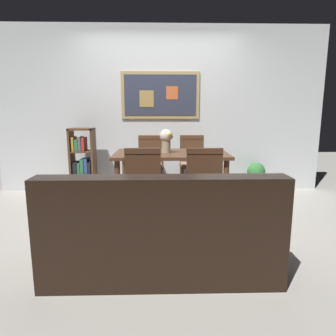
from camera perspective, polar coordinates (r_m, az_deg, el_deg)
name	(u,v)px	position (r m, az deg, el deg)	size (l,w,h in m)	color
ground_plane	(161,220)	(3.69, -1.32, -9.76)	(12.00, 12.00, 0.00)	#B7B2A8
wall_back_with_painting	(160,110)	(4.90, -1.46, 10.88)	(5.20, 0.14, 2.60)	silver
dining_table	(171,160)	(4.05, 0.57, 1.60)	(1.50, 0.90, 0.74)	brown
dining_chair_near_right	(203,181)	(3.33, 6.62, -2.42)	(0.40, 0.41, 0.91)	brown
dining_chair_near_left	(144,181)	(3.32, -4.65, -2.42)	(0.40, 0.41, 0.91)	brown
dining_chair_far_right	(192,159)	(4.85, 4.56, 1.74)	(0.40, 0.41, 0.91)	brown
dining_chair_far_left	(150,159)	(4.80, -3.38, 1.67)	(0.40, 0.41, 0.91)	brown
leather_couch	(160,234)	(2.50, -1.45, -12.34)	(1.80, 0.84, 0.84)	black
bookshelf	(83,166)	(4.74, -15.82, 0.33)	(0.36, 0.28, 1.04)	brown
potted_ivy	(256,177)	(5.04, 16.32, -1.64)	(0.28, 0.29, 0.48)	#4C4742
flower_vase	(166,139)	(3.99, -0.32, 5.58)	(0.18, 0.18, 0.31)	tan
tv_remote	(207,152)	(4.08, 7.42, 3.10)	(0.08, 0.16, 0.02)	black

